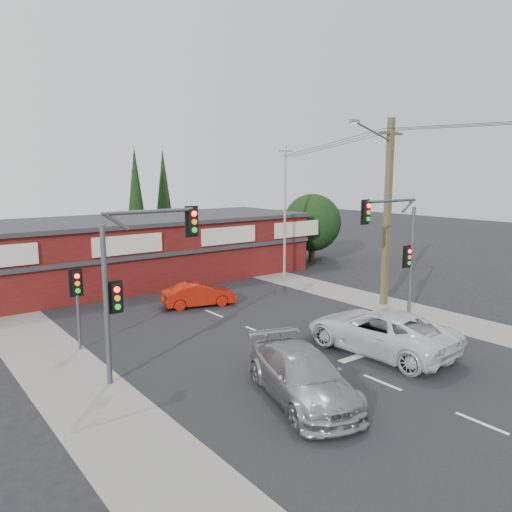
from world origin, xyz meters
TOP-DOWN VIEW (x-y plane):
  - ground at (0.00, 0.00)m, footprint 120.00×120.00m
  - road_strip at (0.00, 5.00)m, footprint 14.00×70.00m
  - verge_left at (-8.50, 5.00)m, footprint 3.00×70.00m
  - verge_right at (8.50, 5.00)m, footprint 3.00×70.00m
  - stop_line at (3.50, -1.50)m, footprint 6.50×0.35m
  - white_suv at (2.38, -1.62)m, footprint 3.32×6.47m
  - silver_suv at (-3.06, -2.92)m, footprint 3.82×5.89m
  - red_sedan at (0.15, 8.83)m, footprint 4.16×2.35m
  - lane_dashes at (0.00, 5.28)m, footprint 0.12×48.16m
  - shop_building at (-0.99, 16.99)m, footprint 27.30×8.40m
  - tree_cluster at (14.69, 15.44)m, footprint 5.90×5.10m
  - conifer_near at (3.50, 24.00)m, footprint 1.80×1.80m
  - conifer_far at (7.00, 26.00)m, footprint 1.80×1.80m
  - traffic_mast_left at (-6.43, 2.00)m, footprint 3.77×0.27m
  - traffic_mast_right at (6.86, 1.00)m, footprint 3.96×0.27m
  - pedestal_signal at (-7.20, 6.01)m, footprint 0.55×0.27m
  - utility_pole at (8.36, 2.99)m, footprint 4.38×0.59m
  - steel_pole at (9.00, 12.00)m, footprint 1.20×0.16m
  - power_lines at (8.47, -2.47)m, footprint 2.01×29.00m

SIDE VIEW (x-z plane):
  - ground at x=0.00m, z-range 0.00..0.00m
  - road_strip at x=0.00m, z-range 0.00..0.01m
  - verge_left at x=-8.50m, z-range 0.00..0.02m
  - verge_right at x=8.50m, z-range 0.00..0.02m
  - lane_dashes at x=0.00m, z-range 0.01..0.02m
  - stop_line at x=3.50m, z-range 0.01..0.02m
  - red_sedan at x=0.15m, z-range 0.00..1.30m
  - silver_suv at x=-3.06m, z-range 0.00..1.59m
  - white_suv at x=2.38m, z-range 0.00..1.75m
  - shop_building at x=-0.99m, z-range 0.02..4.25m
  - pedestal_signal at x=-7.20m, z-range 0.72..4.09m
  - tree_cluster at x=14.69m, z-range 0.15..5.65m
  - traffic_mast_left at x=-6.43m, z-range 0.94..6.92m
  - traffic_mast_right at x=6.86m, z-range 0.96..6.93m
  - steel_pole at x=9.00m, z-range 0.20..9.20m
  - utility_pole at x=8.36m, z-range 0.40..10.40m
  - conifer_near at x=3.50m, z-range 0.85..10.10m
  - conifer_far at x=7.00m, z-range 0.85..10.10m
  - power_lines at x=8.47m, z-range 8.43..9.65m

